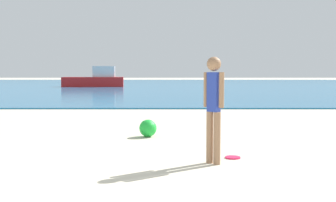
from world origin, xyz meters
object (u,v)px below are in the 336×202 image
Objects in this scene: boat_far at (94,80)px; person_standing at (212,103)px; frisbee at (231,157)px; beach_ball at (146,128)px.

person_standing is at bearing 98.05° from boat_far.
frisbee is (0.38, 0.43, -0.97)m from person_standing.
boat_far reaches higher than person_standing.
person_standing is 0.29× the size of boat_far.
boat_far is 31.55m from beach_ball.
beach_ball is at bearing 97.08° from boat_far.
person_standing is 6.51× the size of frisbee.
person_standing is at bearing -66.99° from beach_ball.
person_standing is 34.55m from boat_far.
frisbee is at bearing 98.84° from boat_far.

